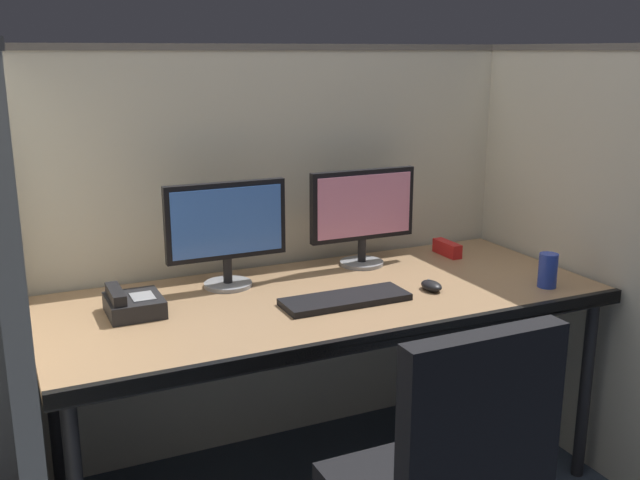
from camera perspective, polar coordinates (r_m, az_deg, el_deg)
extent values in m
cube|color=beige|center=(2.88, -3.30, -0.98)|extent=(2.20, 0.05, 1.55)
cube|color=#605B56|center=(2.78, -3.55, 14.86)|extent=(2.21, 0.06, 0.02)
cube|color=beige|center=(2.18, -22.84, -7.39)|extent=(0.05, 1.40, 1.55)
cube|color=beige|center=(2.97, 19.02, -1.33)|extent=(0.05, 1.40, 1.55)
cube|color=#605B56|center=(2.86, 20.36, 14.00)|extent=(0.06, 1.41, 0.02)
cube|color=#997551|center=(2.51, 0.48, -4.69)|extent=(1.90, 0.80, 0.04)
cube|color=black|center=(2.19, 4.87, -7.78)|extent=(1.90, 0.02, 0.05)
cylinder|color=black|center=(2.88, 20.08, -10.93)|extent=(0.04, 0.04, 0.70)
cylinder|color=black|center=(2.76, -20.17, -12.13)|extent=(0.04, 0.04, 0.70)
cylinder|color=black|center=(3.35, 11.90, -6.69)|extent=(0.04, 0.04, 0.70)
cube|color=black|center=(1.68, 12.47, -14.75)|extent=(0.40, 0.06, 0.48)
cylinder|color=gray|center=(2.60, -7.22, -3.46)|extent=(0.17, 0.17, 0.01)
cylinder|color=black|center=(2.59, -7.25, -2.37)|extent=(0.03, 0.03, 0.09)
cube|color=black|center=(2.54, -7.38, 1.52)|extent=(0.43, 0.03, 0.27)
cube|color=#3F72D8|center=(2.52, -7.26, 1.43)|extent=(0.39, 0.01, 0.23)
cylinder|color=gray|center=(2.84, 3.29, -1.81)|extent=(0.17, 0.17, 0.01)
cylinder|color=black|center=(2.83, 3.30, -0.79)|extent=(0.03, 0.03, 0.09)
cube|color=black|center=(2.78, 3.35, 2.78)|extent=(0.43, 0.03, 0.27)
cube|color=pink|center=(2.77, 3.53, 2.71)|extent=(0.39, 0.01, 0.23)
cube|color=black|center=(2.42, 2.00, -4.67)|extent=(0.43, 0.15, 0.02)
ellipsoid|color=black|center=(2.56, 8.73, -3.56)|extent=(0.06, 0.10, 0.03)
cylinder|color=#59595B|center=(2.57, 8.52, -3.17)|extent=(0.01, 0.01, 0.01)
cylinder|color=#263FB2|center=(2.68, 17.43, -2.28)|extent=(0.07, 0.07, 0.12)
cube|color=black|center=(2.38, -14.34, -4.98)|extent=(0.17, 0.19, 0.06)
cube|color=black|center=(2.36, -15.72, -4.12)|extent=(0.04, 0.17, 0.03)
cube|color=gray|center=(2.37, -13.75, -4.33)|extent=(0.07, 0.09, 0.00)
cube|color=red|center=(3.01, 9.94, -0.65)|extent=(0.04, 0.15, 0.06)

